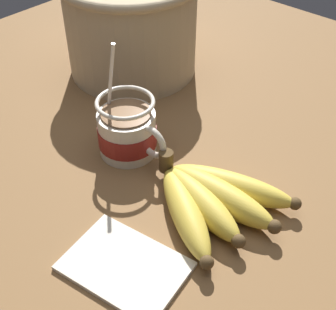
{
  "coord_description": "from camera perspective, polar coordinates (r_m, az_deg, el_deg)",
  "views": [
    {
      "loc": [
        34.27,
        -37.8,
        48.2
      ],
      "look_at": [
        2.46,
        -2.66,
        7.73
      ],
      "focal_mm": 50.0,
      "sensor_mm": 36.0,
      "label": 1
    }
  ],
  "objects": [
    {
      "name": "table",
      "position": [
        0.69,
        -0.03,
        -1.7
      ],
      "size": [
        118.7,
        118.7,
        3.88
      ],
      "color": "brown",
      "rests_on": "ground"
    },
    {
      "name": "coffee_mug",
      "position": [
        0.67,
        -4.93,
        2.88
      ],
      "size": [
        12.2,
        8.47,
        16.83
      ],
      "color": "beige",
      "rests_on": "table"
    },
    {
      "name": "banana_bunch",
      "position": [
        0.59,
        5.26,
        -5.3
      ],
      "size": [
        18.74,
        17.67,
        4.29
      ],
      "color": "#4C381E",
      "rests_on": "table"
    },
    {
      "name": "woven_basket",
      "position": [
        0.85,
        -4.51,
        15.7
      ],
      "size": [
        23.94,
        23.94,
        17.06
      ],
      "color": "tan",
      "rests_on": "table"
    },
    {
      "name": "napkin",
      "position": [
        0.55,
        -5.28,
        -13.34
      ],
      "size": [
        14.87,
        11.52,
        0.6
      ],
      "color": "beige",
      "rests_on": "table"
    }
  ]
}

